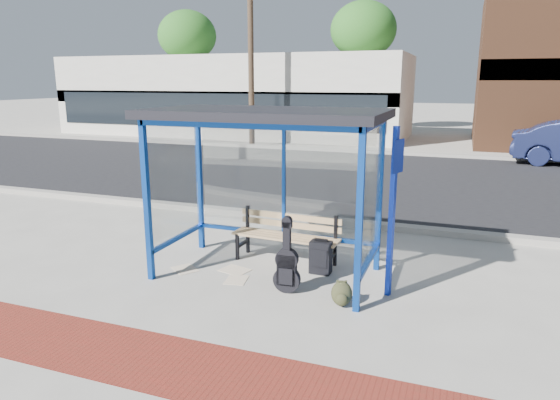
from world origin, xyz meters
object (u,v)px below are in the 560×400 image
at_px(guitar_bag, 287,267).
at_px(backpack, 342,294).
at_px(bench, 287,234).
at_px(suitcase, 321,257).

distance_m(guitar_bag, backpack, 0.84).
distance_m(bench, backpack, 1.77).
relative_size(bench, suitcase, 3.18).
relative_size(bench, guitar_bag, 1.72).
xyz_separation_m(bench, backpack, (1.19, -1.27, -0.30)).
height_order(guitar_bag, backpack, guitar_bag).
height_order(bench, suitcase, bench).
distance_m(bench, suitcase, 0.74).
bearing_deg(backpack, suitcase, 103.92).
height_order(bench, guitar_bag, guitar_bag).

